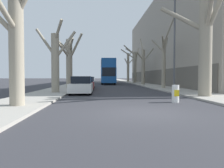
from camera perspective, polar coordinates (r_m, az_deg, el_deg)
ground_plane at (r=8.95m, az=8.22°, el=-7.45°), size 300.00×300.00×0.00m
sidewalk_left at (r=58.83m, az=-7.33°, el=0.64°), size 3.30×120.00×0.12m
sidewalk_right at (r=59.18m, az=4.33°, el=0.66°), size 3.30×120.00×0.12m
building_facade_right at (r=42.68m, az=16.80°, el=9.89°), size 10.08×46.82×14.76m
street_tree_left_0 at (r=11.12m, az=-23.80°, el=10.64°), size 3.33×3.36×7.23m
street_tree_left_1 at (r=19.25m, az=-14.57°, el=6.26°), size 3.60×3.33×6.02m
street_tree_left_2 at (r=27.46m, az=-11.14°, el=6.08°), size 3.36×4.29×6.65m
street_tree_right_0 at (r=16.40m, az=23.27°, el=11.17°), size 5.04×4.05×9.01m
street_tree_right_1 at (r=25.89m, az=13.39°, el=6.32°), size 2.56×5.03×7.72m
street_tree_right_2 at (r=36.84m, az=8.14°, el=4.87°), size 2.66×3.82×7.92m
street_tree_right_3 at (r=46.56m, az=5.82°, el=5.13°), size 4.13×2.63×8.03m
street_tree_right_4 at (r=57.29m, az=4.26°, el=4.57°), size 2.80×3.92×8.28m
double_decker_bus at (r=41.35m, az=-1.14°, el=3.53°), size 2.54×11.12×4.50m
parked_car_0 at (r=18.46m, az=-7.98°, el=-0.41°), size 1.79×4.02×1.47m
parked_car_1 at (r=23.64m, az=-6.93°, el=0.09°), size 1.79×4.25×1.43m
parked_car_2 at (r=29.37m, az=-6.20°, el=0.45°), size 1.71×4.02×1.41m
lamp_post at (r=20.44m, az=15.81°, el=12.51°), size 1.40×0.20×9.49m
traffic_bollard at (r=12.77m, az=16.25°, el=-2.45°), size 0.40×0.41×0.98m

